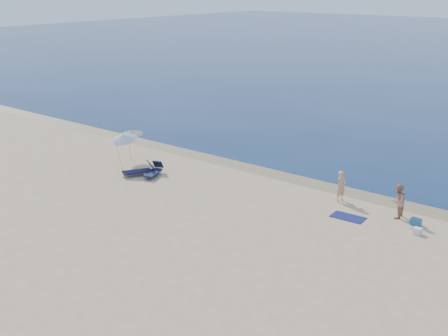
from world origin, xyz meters
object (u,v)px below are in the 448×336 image
(blue_cooler, at_px, (416,222))
(umbrella_near, at_px, (123,137))
(person_left, at_px, (341,186))
(person_right, at_px, (398,201))

(blue_cooler, xyz_separation_m, umbrella_near, (-17.10, -2.58, 1.73))
(person_left, height_order, person_right, person_right)
(person_left, distance_m, blue_cooler, 4.23)
(blue_cooler, bearing_deg, person_left, 176.83)
(person_right, height_order, blue_cooler, person_right)
(person_left, bearing_deg, person_right, -79.42)
(blue_cooler, distance_m, umbrella_near, 17.38)
(person_right, xyz_separation_m, blue_cooler, (1.05, -0.28, -0.69))
(person_left, distance_m, umbrella_near, 13.36)
(person_right, height_order, umbrella_near, umbrella_near)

